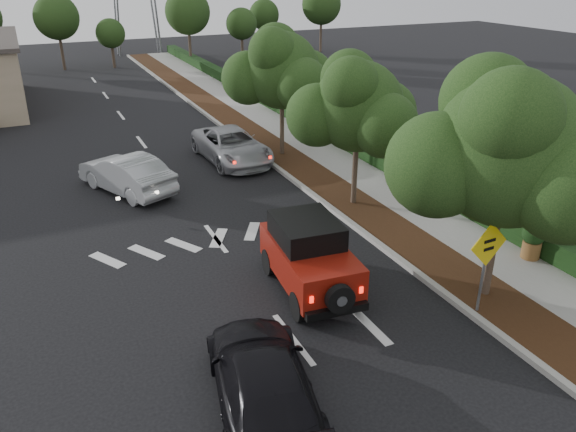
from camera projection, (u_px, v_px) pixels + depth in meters
ground at (293, 339)px, 13.69m from camera, size 120.00×120.00×0.00m
curb at (271, 163)px, 25.32m from camera, size 0.20×70.00×0.15m
planting_strip at (291, 161)px, 25.71m from camera, size 1.80×70.00×0.12m
sidewalk at (327, 155)px, 26.44m from camera, size 2.00×70.00×0.12m
hedge at (353, 144)px, 26.84m from camera, size 0.80×70.00×0.80m
transmission_tower at (140, 54)px, 55.59m from camera, size 7.00×4.00×28.00m
street_tree_near at (485, 296)px, 15.43m from camera, size 3.80×3.80×5.92m
street_tree_mid at (353, 205)px, 21.20m from camera, size 3.20×3.20×5.32m
street_tree_far at (282, 156)px, 26.56m from camera, size 3.40×3.40×5.62m
light_pole_a at (1, 119)px, 32.64m from camera, size 2.00×0.22×9.00m
red_jeep at (307, 254)px, 15.48m from camera, size 2.10×4.10×2.04m
silver_suv_ahead at (232, 146)px, 25.57m from camera, size 2.63×5.35×1.46m
black_suv_oncoming at (263, 381)px, 11.32m from camera, size 2.86×5.06×1.38m
silver_sedan_oncoming at (126, 174)px, 22.13m from camera, size 3.35×4.87×1.52m
speed_hump_sign at (487, 256)px, 13.92m from camera, size 1.18×0.12×2.52m
terracotta_planter at (534, 237)px, 16.92m from camera, size 0.70×0.70×1.21m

